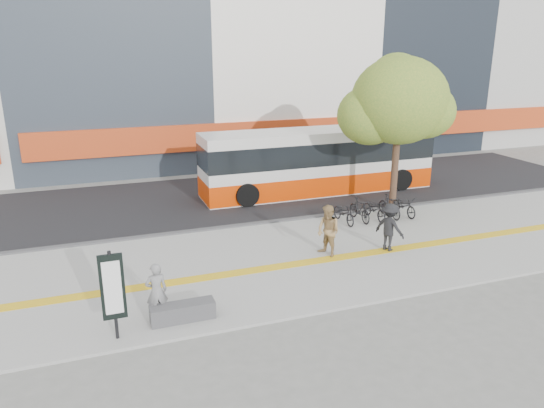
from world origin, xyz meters
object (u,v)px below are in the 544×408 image
object	(u,v)px
pedestrian_tan	(328,231)
signboard	(113,288)
bench	(183,312)
pedestrian_dark	(390,227)
seated_woman	(157,291)
bus	(318,163)
street_tree	(397,102)

from	to	relation	value
pedestrian_tan	signboard	bearing A→B (deg)	-88.27
bench	pedestrian_dark	xyz separation A→B (m)	(7.32, 2.23, 0.59)
seated_woman	signboard	bearing A→B (deg)	24.86
pedestrian_tan	pedestrian_dark	xyz separation A→B (m)	(2.12, -0.27, -0.04)
pedestrian_dark	bus	bearing A→B (deg)	-33.15
bus	seated_woman	distance (m)	12.85
seated_woman	pedestrian_tan	xyz separation A→B (m)	(5.77, 2.21, 0.10)
signboard	pedestrian_dark	xyz separation A→B (m)	(8.92, 2.53, -0.48)
pedestrian_dark	seated_woman	bearing A→B (deg)	77.08
street_tree	seated_woman	size ratio (longest dim) A/B	4.21
pedestrian_tan	bus	bearing A→B (deg)	136.94
street_tree	bus	distance (m)	5.06
street_tree	pedestrian_dark	size ratio (longest dim) A/B	3.89
street_tree	bus	world-z (taller)	street_tree
bench	pedestrian_tan	bearing A→B (deg)	25.69
bus	seated_woman	size ratio (longest dim) A/B	7.32
signboard	pedestrian_dark	bearing A→B (deg)	15.85
street_tree	seated_woman	xyz separation A→B (m)	(-10.35, -5.73, -3.69)
bench	pedestrian_dark	bearing A→B (deg)	16.93
pedestrian_tan	pedestrian_dark	size ratio (longest dim) A/B	1.04
bench	pedestrian_tan	xyz separation A→B (m)	(5.20, 2.50, 0.62)
bench	pedestrian_dark	distance (m)	7.67
street_tree	bus	xyz separation A→B (m)	(-1.62, 3.68, -3.08)
signboard	seated_woman	bearing A→B (deg)	30.00
street_tree	pedestrian_dark	distance (m)	5.79
signboard	street_tree	world-z (taller)	street_tree
signboard	bus	distance (m)	13.98
bench	pedestrian_tan	size ratio (longest dim) A/B	0.94
bench	pedestrian_dark	size ratio (longest dim) A/B	0.99
bench	signboard	world-z (taller)	signboard
bench	signboard	bearing A→B (deg)	-169.19
signboard	pedestrian_tan	xyz separation A→B (m)	(6.80, 2.81, -0.44)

